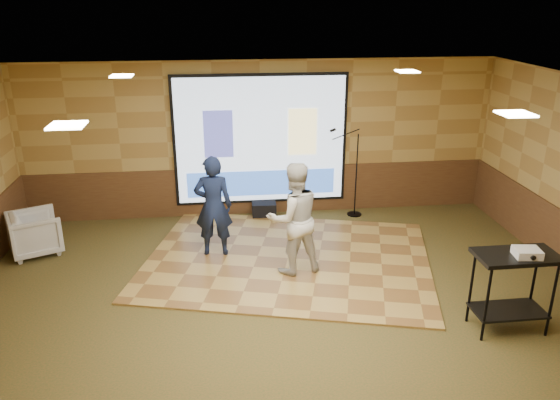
{
  "coord_description": "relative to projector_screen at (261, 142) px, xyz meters",
  "views": [
    {
      "loc": [
        -0.82,
        -6.67,
        4.1
      ],
      "look_at": [
        0.05,
        0.71,
        1.3
      ],
      "focal_mm": 35.0,
      "sensor_mm": 36.0,
      "label": 1
    }
  ],
  "objects": [
    {
      "name": "ground",
      "position": [
        0.0,
        -3.44,
        -1.47
      ],
      "size": [
        9.0,
        9.0,
        0.0
      ],
      "primitive_type": "plane",
      "color": "#2D3A1A",
      "rests_on": "ground"
    },
    {
      "name": "room_shell",
      "position": [
        0.0,
        -3.44,
        0.62
      ],
      "size": [
        9.04,
        7.04,
        3.02
      ],
      "color": "#AF9049",
      "rests_on": "ground"
    },
    {
      "name": "wainscot_back",
      "position": [
        0.0,
        0.04,
        -1.0
      ],
      "size": [
        9.0,
        0.04,
        0.95
      ],
      "primitive_type": "cube",
      "color": "#4C2C19",
      "rests_on": "ground"
    },
    {
      "name": "projector_screen",
      "position": [
        0.0,
        0.0,
        0.0
      ],
      "size": [
        3.32,
        0.06,
        2.52
      ],
      "color": "black",
      "rests_on": "room_shell"
    },
    {
      "name": "downlight_nw",
      "position": [
        -2.2,
        -1.64,
        1.5
      ],
      "size": [
        0.32,
        0.32,
        0.02
      ],
      "primitive_type": "cube",
      "color": "beige",
      "rests_on": "room_shell"
    },
    {
      "name": "downlight_ne",
      "position": [
        2.2,
        -1.64,
        1.5
      ],
      "size": [
        0.32,
        0.32,
        0.02
      ],
      "primitive_type": "cube",
      "color": "beige",
      "rests_on": "room_shell"
    },
    {
      "name": "downlight_sw",
      "position": [
        -2.2,
        -4.94,
        1.5
      ],
      "size": [
        0.32,
        0.32,
        0.02
      ],
      "primitive_type": "cube",
      "color": "beige",
      "rests_on": "room_shell"
    },
    {
      "name": "downlight_se",
      "position": [
        2.2,
        -4.94,
        1.5
      ],
      "size": [
        0.32,
        0.32,
        0.02
      ],
      "primitive_type": "cube",
      "color": "beige",
      "rests_on": "room_shell"
    },
    {
      "name": "dance_floor",
      "position": [
        0.26,
        -2.1,
        -1.46
      ],
      "size": [
        5.3,
        4.53,
        0.03
      ],
      "primitive_type": "cube",
      "rotation": [
        0.0,
        0.0,
        -0.26
      ],
      "color": "#A5803C",
      "rests_on": "ground"
    },
    {
      "name": "player_left",
      "position": [
        -0.93,
        -1.76,
        -0.6
      ],
      "size": [
        0.64,
        0.45,
        1.69
      ],
      "primitive_type": "imported",
      "rotation": [
        0.0,
        0.0,
        3.07
      ],
      "color": "#121C3A",
      "rests_on": "dance_floor"
    },
    {
      "name": "player_right",
      "position": [
        0.28,
        -2.53,
        -0.56
      ],
      "size": [
        0.99,
        0.85,
        1.77
      ],
      "primitive_type": "imported",
      "rotation": [
        0.0,
        0.0,
        3.37
      ],
      "color": "beige",
      "rests_on": "dance_floor"
    },
    {
      "name": "av_table",
      "position": [
        2.83,
        -4.38,
        -0.7
      ],
      "size": [
        1.03,
        0.54,
        1.08
      ],
      "rotation": [
        0.0,
        0.0,
        0.01
      ],
      "color": "black",
      "rests_on": "ground"
    },
    {
      "name": "projector",
      "position": [
        2.91,
        -4.46,
        -0.34
      ],
      "size": [
        0.34,
        0.29,
        0.1
      ],
      "primitive_type": "cube",
      "rotation": [
        0.0,
        0.0,
        -0.13
      ],
      "color": "silver",
      "rests_on": "av_table"
    },
    {
      "name": "mic_stand",
      "position": [
        1.77,
        -0.29,
        -0.98
      ],
      "size": [
        0.7,
        0.28,
        1.77
      ],
      "rotation": [
        0.0,
        0.0,
        -0.03
      ],
      "color": "black",
      "rests_on": "ground"
    },
    {
      "name": "banquet_chair",
      "position": [
        -3.92,
        -1.33,
        -1.11
      ],
      "size": [
        1.04,
        1.03,
        0.72
      ],
      "primitive_type": "imported",
      "rotation": [
        0.0,
        0.0,
        1.99
      ],
      "color": "gray",
      "rests_on": "ground"
    },
    {
      "name": "duffel_bag",
      "position": [
        0.03,
        -0.19,
        -1.33
      ],
      "size": [
        0.47,
        0.32,
        0.29
      ],
      "primitive_type": "cube",
      "rotation": [
        0.0,
        0.0,
        -0.03
      ],
      "color": "black",
      "rests_on": "ground"
    }
  ]
}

